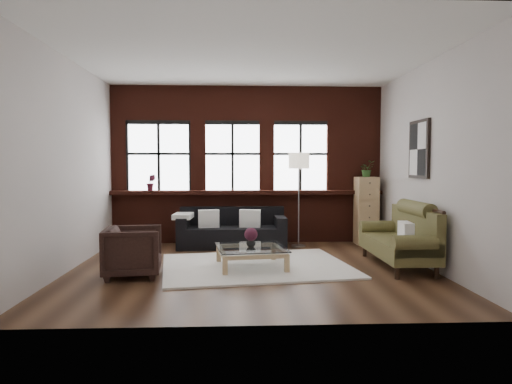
{
  "coord_description": "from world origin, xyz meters",
  "views": [
    {
      "loc": [
        -0.24,
        -6.94,
        1.6
      ],
      "look_at": [
        0.1,
        0.6,
        1.15
      ],
      "focal_mm": 32.0,
      "sensor_mm": 36.0,
      "label": 1
    }
  ],
  "objects_px": {
    "vintage_settee": "(397,235)",
    "drawer_chest": "(366,211)",
    "coffee_table": "(251,258)",
    "dark_sofa": "(232,228)",
    "vase": "(251,242)",
    "floor_lamp": "(299,196)",
    "armchair": "(133,252)"
  },
  "relations": [
    {
      "from": "vase",
      "to": "drawer_chest",
      "type": "xyz_separation_m",
      "value": [
        2.4,
        2.08,
        0.27
      ]
    },
    {
      "from": "dark_sofa",
      "to": "floor_lamp",
      "type": "height_order",
      "value": "floor_lamp"
    },
    {
      "from": "vase",
      "to": "drawer_chest",
      "type": "height_order",
      "value": "drawer_chest"
    },
    {
      "from": "dark_sofa",
      "to": "drawer_chest",
      "type": "distance_m",
      "value": 2.73
    },
    {
      "from": "coffee_table",
      "to": "drawer_chest",
      "type": "relative_size",
      "value": 0.76
    },
    {
      "from": "coffee_table",
      "to": "floor_lamp",
      "type": "relative_size",
      "value": 0.52
    },
    {
      "from": "floor_lamp",
      "to": "coffee_table",
      "type": "bearing_deg",
      "value": -118.3
    },
    {
      "from": "dark_sofa",
      "to": "drawer_chest",
      "type": "relative_size",
      "value": 1.53
    },
    {
      "from": "dark_sofa",
      "to": "coffee_table",
      "type": "bearing_deg",
      "value": -80.72
    },
    {
      "from": "coffee_table",
      "to": "drawer_chest",
      "type": "bearing_deg",
      "value": 40.9
    },
    {
      "from": "floor_lamp",
      "to": "dark_sofa",
      "type": "bearing_deg",
      "value": 178.75
    },
    {
      "from": "dark_sofa",
      "to": "vintage_settee",
      "type": "bearing_deg",
      "value": -35.17
    },
    {
      "from": "armchair",
      "to": "floor_lamp",
      "type": "relative_size",
      "value": 0.4
    },
    {
      "from": "drawer_chest",
      "to": "vintage_settee",
      "type": "bearing_deg",
      "value": -92.63
    },
    {
      "from": "vintage_settee",
      "to": "vase",
      "type": "bearing_deg",
      "value": -179.05
    },
    {
      "from": "vintage_settee",
      "to": "vase",
      "type": "xyz_separation_m",
      "value": [
        -2.3,
        -0.04,
        -0.08
      ]
    },
    {
      "from": "dark_sofa",
      "to": "vase",
      "type": "height_order",
      "value": "dark_sofa"
    },
    {
      "from": "vintage_settee",
      "to": "dark_sofa",
      "type": "bearing_deg",
      "value": 144.83
    },
    {
      "from": "vintage_settee",
      "to": "drawer_chest",
      "type": "bearing_deg",
      "value": 87.37
    },
    {
      "from": "vintage_settee",
      "to": "drawer_chest",
      "type": "distance_m",
      "value": 2.05
    },
    {
      "from": "dark_sofa",
      "to": "drawer_chest",
      "type": "height_order",
      "value": "drawer_chest"
    },
    {
      "from": "dark_sofa",
      "to": "floor_lamp",
      "type": "relative_size",
      "value": 1.05
    },
    {
      "from": "armchair",
      "to": "floor_lamp",
      "type": "bearing_deg",
      "value": -56.05
    },
    {
      "from": "dark_sofa",
      "to": "vase",
      "type": "relative_size",
      "value": 13.55
    },
    {
      "from": "coffee_table",
      "to": "drawer_chest",
      "type": "height_order",
      "value": "drawer_chest"
    },
    {
      "from": "armchair",
      "to": "floor_lamp",
      "type": "height_order",
      "value": "floor_lamp"
    },
    {
      "from": "vase",
      "to": "drawer_chest",
      "type": "relative_size",
      "value": 0.11
    },
    {
      "from": "coffee_table",
      "to": "drawer_chest",
      "type": "xyz_separation_m",
      "value": [
        2.4,
        2.08,
        0.51
      ]
    },
    {
      "from": "armchair",
      "to": "drawer_chest",
      "type": "height_order",
      "value": "drawer_chest"
    },
    {
      "from": "vintage_settee",
      "to": "drawer_chest",
      "type": "xyz_separation_m",
      "value": [
        0.09,
        2.04,
        0.18
      ]
    },
    {
      "from": "dark_sofa",
      "to": "vintage_settee",
      "type": "height_order",
      "value": "vintage_settee"
    },
    {
      "from": "vase",
      "to": "armchair",
      "type": "bearing_deg",
      "value": -165.33
    }
  ]
}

